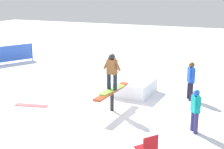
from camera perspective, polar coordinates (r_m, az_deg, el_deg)
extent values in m
plane|color=white|center=(11.81, 0.00, -6.58)|extent=(60.00, 60.00, 0.00)
cylinder|color=black|center=(11.69, 0.00, -4.94)|extent=(0.14, 0.14, 0.72)
cube|color=#A53F1E|center=(11.56, 0.00, -3.07)|extent=(2.39, 0.41, 0.08)
cube|color=white|center=(13.59, 4.13, -2.32)|extent=(1.88, 1.59, 0.62)
cube|color=#80D23F|center=(11.54, 0.00, -2.81)|extent=(1.44, 0.50, 0.03)
cylinder|color=#1A2233|center=(11.52, -0.58, -1.23)|extent=(0.15, 0.15, 0.59)
cylinder|color=#1A2233|center=(11.38, 0.58, -1.44)|extent=(0.15, 0.15, 0.59)
cube|color=brown|center=(11.30, 0.00, 1.40)|extent=(0.27, 0.38, 0.54)
cylinder|color=brown|center=(11.39, -0.94, 2.13)|extent=(0.14, 0.33, 0.49)
cylinder|color=brown|center=(11.16, 0.96, 1.86)|extent=(0.14, 0.33, 0.49)
sphere|color=black|center=(11.22, 0.00, 3.30)|extent=(0.23, 0.23, 0.23)
cylinder|color=black|center=(13.11, 14.24, -3.11)|extent=(0.15, 0.15, 0.75)
cylinder|color=black|center=(13.38, 13.91, -2.73)|extent=(0.15, 0.15, 0.75)
cube|color=blue|center=(13.06, 14.26, -0.09)|extent=(0.43, 0.36, 0.60)
cylinder|color=blue|center=(12.81, 14.58, 0.22)|extent=(0.26, 0.19, 0.54)
cylinder|color=blue|center=(13.24, 14.02, 0.73)|extent=(0.26, 0.19, 0.54)
sphere|color=brown|center=(12.96, 14.37, 1.70)|extent=(0.24, 0.24, 0.24)
cylinder|color=navy|center=(10.20, 15.12, -8.66)|extent=(0.13, 0.13, 0.68)
cylinder|color=navy|center=(10.41, 14.56, -8.13)|extent=(0.13, 0.13, 0.68)
cube|color=#109D96|center=(10.09, 15.06, -5.24)|extent=(0.38, 0.34, 0.53)
cylinder|color=#109D96|center=(9.88, 15.58, -4.98)|extent=(0.21, 0.17, 0.47)
cylinder|color=#109D96|center=(10.22, 14.65, -4.24)|extent=(0.21, 0.17, 0.47)
sphere|color=blue|center=(9.97, 15.20, -3.25)|extent=(0.21, 0.21, 0.21)
cube|color=#E05C62|center=(12.68, -14.53, -5.48)|extent=(0.57, 1.34, 0.02)
cube|color=#AD1217|center=(8.21, 6.20, -13.30)|extent=(0.62, 0.62, 0.04)
cube|color=#AD1217|center=(7.96, 7.09, -12.48)|extent=(0.37, 0.30, 0.40)
cylinder|color=blue|center=(20.99, -14.41, 4.07)|extent=(0.06, 0.06, 1.10)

